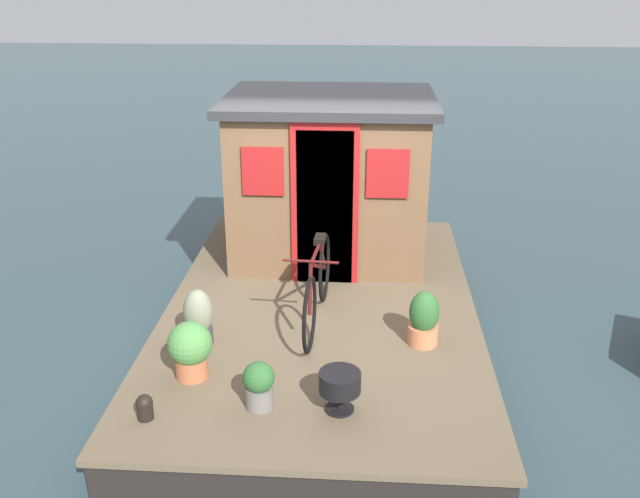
{
  "coord_description": "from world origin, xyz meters",
  "views": [
    {
      "loc": [
        -6.48,
        -0.42,
        3.77
      ],
      "look_at": [
        -0.2,
        0.0,
        1.2
      ],
      "focal_mm": 39.23,
      "sensor_mm": 36.0,
      "label": 1
    }
  ],
  "objects": [
    {
      "name": "houseboat_deck",
      "position": [
        0.0,
        0.0,
        0.25
      ],
      "size": [
        5.17,
        3.16,
        0.5
      ],
      "color": "brown",
      "rests_on": "ground_plane"
    },
    {
      "name": "potted_plant_mint",
      "position": [
        -1.44,
        1.01,
        0.78
      ],
      "size": [
        0.38,
        0.38,
        0.51
      ],
      "color": "#B2603D",
      "rests_on": "houseboat_deck"
    },
    {
      "name": "potted_plant_sage",
      "position": [
        -0.87,
        1.07,
        0.77
      ],
      "size": [
        0.27,
        0.27,
        0.54
      ],
      "color": "#38383D",
      "rests_on": "houseboat_deck"
    },
    {
      "name": "houseboat_cabin",
      "position": [
        1.47,
        0.0,
        1.46
      ],
      "size": [
        1.99,
        2.38,
        1.89
      ],
      "color": "brown",
      "rests_on": "houseboat_deck"
    },
    {
      "name": "potted_plant_lavender",
      "position": [
        -1.84,
        0.37,
        0.71
      ],
      "size": [
        0.25,
        0.25,
        0.4
      ],
      "color": "slate",
      "rests_on": "houseboat_deck"
    },
    {
      "name": "charcoal_grill",
      "position": [
        -1.84,
        -0.26,
        0.75
      ],
      "size": [
        0.33,
        0.33,
        0.34
      ],
      "color": "black",
      "rests_on": "houseboat_deck"
    },
    {
      "name": "mooring_bollard",
      "position": [
        -2.05,
        1.23,
        0.61
      ],
      "size": [
        0.13,
        0.13,
        0.21
      ],
      "color": "black",
      "rests_on": "houseboat_deck"
    },
    {
      "name": "potted_plant_geranium",
      "position": [
        -0.74,
        -0.99,
        0.75
      ],
      "size": [
        0.28,
        0.28,
        0.52
      ],
      "color": "#C6754C",
      "rests_on": "houseboat_deck"
    },
    {
      "name": "ground_plane",
      "position": [
        0.0,
        0.0,
        0.0
      ],
      "size": [
        60.0,
        60.0,
        0.0
      ],
      "primitive_type": "plane",
      "color": "#2D4247"
    },
    {
      "name": "bicycle",
      "position": [
        -0.39,
        0.01,
        0.9
      ],
      "size": [
        1.76,
        0.5,
        0.85
      ],
      "color": "black",
      "rests_on": "houseboat_deck"
    }
  ]
}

